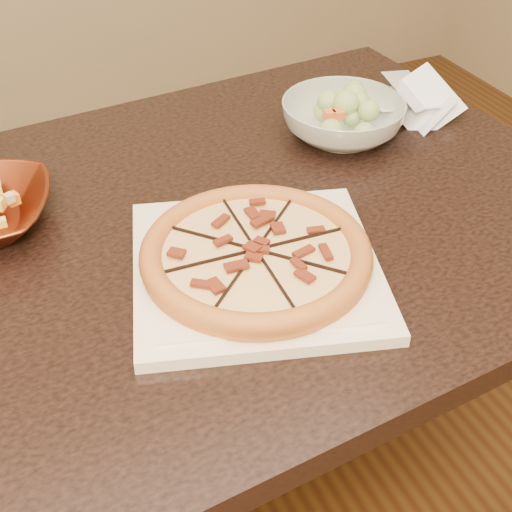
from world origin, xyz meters
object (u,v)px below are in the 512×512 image
(pizza, at_px, (256,254))
(salad_bowl, at_px, (343,120))
(dining_table, at_px, (176,287))
(plate, at_px, (256,267))

(pizza, relative_size, salad_bowl, 1.44)
(pizza, height_order, salad_bowl, salad_bowl)
(salad_bowl, bearing_deg, dining_table, -158.60)
(dining_table, distance_m, pizza, 0.21)
(salad_bowl, bearing_deg, plate, -136.45)
(pizza, bearing_deg, dining_table, 118.17)
(dining_table, relative_size, plate, 3.45)
(dining_table, bearing_deg, pizza, -61.83)
(pizza, bearing_deg, plate, -10.78)
(dining_table, bearing_deg, salad_bowl, 21.40)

